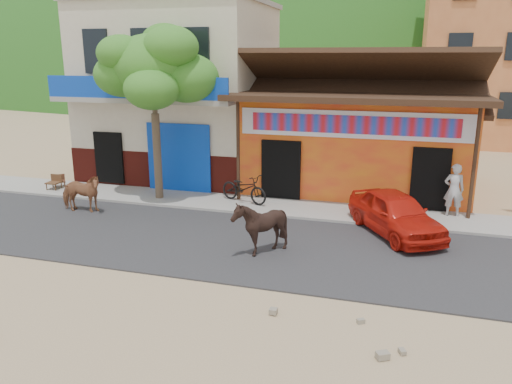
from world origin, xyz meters
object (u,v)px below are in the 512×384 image
red_car (395,213)px  scooter (244,188)px  cow_tan (81,193)px  cafe_chair_left (53,176)px  tree (155,114)px  cow_dark (260,227)px  pedestrian (454,190)px  cafe_chair_right (59,176)px

red_car → scooter: red_car is taller
cow_tan → cafe_chair_left: size_ratio=1.50×
scooter → cafe_chair_left: size_ratio=1.87×
tree → cow_dark: tree is taller
tree → red_car: size_ratio=1.64×
red_car → pedestrian: pedestrian is taller
cow_tan → red_car: cow_tan is taller
cafe_chair_left → pedestrian: bearing=1.3°
red_car → cafe_chair_right: 12.70m
red_car → tree: bearing=139.0°
cafe_chair_left → scooter: bearing=1.1°
red_car → scooter: 5.35m
red_car → scooter: bearing=130.5°
tree → cow_tan: (-1.78, -2.05, -2.44)m
red_car → cafe_chair_right: bearing=140.9°
tree → cafe_chair_left: 5.06m
tree → cow_tan: tree is taller
scooter → pedestrian: pedestrian is taller
cow_dark → scooter: 4.53m
cafe_chair_left → cafe_chair_right: bearing=88.1°
cow_tan → pedestrian: 12.03m
tree → scooter: bearing=5.6°
red_car → cafe_chair_right: red_car is taller
red_car → cafe_chair_right: (-12.60, 1.57, -0.10)m
cafe_chair_left → red_car: bearing=-7.5°
cow_dark → cafe_chair_left: bearing=-119.6°
tree → cow_tan: 3.65m
scooter → cafe_chair_right: bearing=110.9°
cow_dark → cafe_chair_right: bearing=-121.4°
pedestrian → cow_dark: bearing=38.9°
tree → pedestrian: tree is taller
cow_dark → scooter: bearing=-164.4°
cow_dark → scooter: cow_dark is taller
tree → pedestrian: size_ratio=3.55×
red_car → scooter: size_ratio=1.93×
cow_tan → red_car: (9.98, 0.74, -0.02)m
pedestrian → red_car: bearing=46.5°
tree → red_car: 8.66m
cafe_chair_right → red_car: bearing=-46.6°
tree → red_car: tree is taller
cafe_chair_left → cow_dark: bearing=-24.1°
pedestrian → cow_tan: bearing=10.0°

